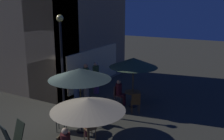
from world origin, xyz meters
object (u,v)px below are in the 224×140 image
Objects in this scene: street_lamp_near_corner at (61,48)px; cafe_table_0 at (133,95)px; patio_umbrella_2 at (80,74)px; patron_seated_2 at (89,122)px; cafe_table_2 at (81,118)px; cafe_chair_5 at (91,127)px; patron_standing_4 at (96,78)px; patio_umbrella_0 at (133,63)px; menu_sandwich_board at (13,137)px; patron_seated_0 at (120,91)px; cafe_chair_0 at (136,101)px; patio_umbrella_1 at (88,105)px; patron_standing_5 at (76,88)px; patron_standing_3 at (86,81)px; cafe_chair_3 at (97,112)px; cafe_chair_1 at (117,94)px; cafe_chair_4 at (59,117)px.

cafe_table_0 is at bearing -51.91° from street_lamp_near_corner.
patio_umbrella_2 is 2.06× the size of patron_seated_2.
patio_umbrella_2 is (0.00, -0.00, 1.76)m from cafe_table_2.
patron_standing_4 is (4.47, 2.59, 0.35)m from cafe_chair_5.
patron_seated_2 is at bearing 178.64° from patio_umbrella_0.
menu_sandwich_board is 6.28m from patron_standing_4.
cafe_chair_0 is at bearing -37.57° from patron_seated_0.
patron_seated_0 reaches higher than cafe_chair_0.
patron_seated_0 is at bearing -0.56° from cafe_table_2.
patio_umbrella_1 is 4.55m from cafe_chair_0.
cafe_chair_0 is 3.00m from cafe_chair_5.
patio_umbrella_2 is at bearing -168.08° from patron_standing_5.
street_lamp_near_corner is 2.60× the size of patron_standing_5.
patio_umbrella_0 is 4.04m from cafe_chair_5.
patio_umbrella_0 is at bearing 45.00° from cafe_table_0.
patio_umbrella_2 is 3.56m from patron_seated_0.
street_lamp_near_corner is 3.57× the size of patron_seated_2.
cafe_chair_5 is 0.48× the size of patron_standing_3.
patio_umbrella_2 reaches higher than cafe_table_2.
patio_umbrella_2 is 2.89× the size of cafe_chair_3.
cafe_chair_1 is at bearing -42.90° from street_lamp_near_corner.
patio_umbrella_2 is 3.61m from cafe_chair_1.
patio_umbrella_0 reaches higher than cafe_chair_4.
cafe_chair_0 is at bearing 31.42° from cafe_chair_4.
cafe_chair_4 reaches higher than cafe_chair_5.
cafe_chair_1 is 1.79m from patron_standing_3.
street_lamp_near_corner is 2.34m from patio_umbrella_2.
patio_umbrella_2 is at bearing -95.77° from cafe_chair_1.
patron_standing_5 is (1.34, 1.99, 0.32)m from cafe_chair_3.
patio_umbrella_0 is 3.03m from patron_standing_5.
cafe_chair_4 is at bearing 114.54° from patio_umbrella_2.
patron_standing_4 is (4.03, 1.88, 0.35)m from cafe_table_2.
patron_standing_4 is (0.77, 2.56, -1.27)m from patio_umbrella_0.
cafe_chair_5 is (-3.70, -0.03, -1.63)m from patio_umbrella_0.
patio_umbrella_0 is at bearing -11.87° from patio_umbrella_2.
cafe_chair_5 is 3.59m from patron_standing_5.
patio_umbrella_1 is 2.17m from cafe_chair_5.
patio_umbrella_1 is at bearing -64.48° from menu_sandwich_board.
patron_seated_0 is at bearing 97.78° from patio_umbrella_0.
street_lamp_near_corner is 3.34m from patio_umbrella_0.
patio_umbrella_2 is 1.94m from cafe_chair_4.
patron_standing_4 reaches higher than patron_seated_2.
patio_umbrella_2 reaches higher than menu_sandwich_board.
menu_sandwich_board is 2.51m from cafe_table_2.
street_lamp_near_corner is at bearing 80.02° from cafe_chair_0.
patron_standing_3 is at bearing 175.88° from cafe_chair_1.
patio_umbrella_2 is (2.20, -1.21, 1.81)m from menu_sandwich_board.
patron_seated_0 reaches higher than patron_seated_2.
patron_seated_2 reaches higher than cafe_chair_0.
cafe_chair_4 is 1.40m from patron_seated_2.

